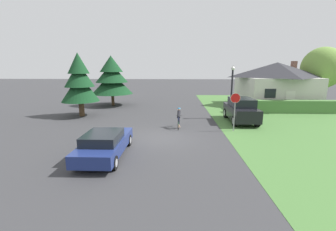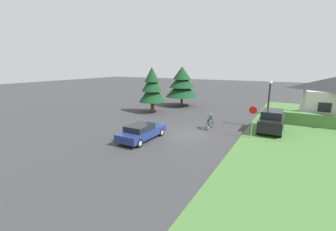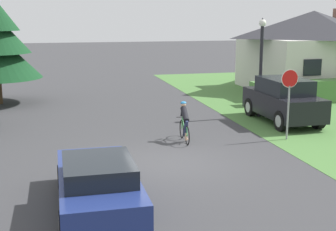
{
  "view_description": "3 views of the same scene",
  "coord_description": "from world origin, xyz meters",
  "px_view_note": "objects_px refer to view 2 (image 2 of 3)",
  "views": [
    {
      "loc": [
        0.96,
        -13.26,
        4.31
      ],
      "look_at": [
        0.46,
        1.75,
        1.06
      ],
      "focal_mm": 24.0,
      "sensor_mm": 36.0,
      "label": 1
    },
    {
      "loc": [
        7.56,
        -16.66,
        5.78
      ],
      "look_at": [
        -1.62,
        -0.25,
        1.51
      ],
      "focal_mm": 24.0,
      "sensor_mm": 36.0,
      "label": 2
    },
    {
      "loc": [
        -3.33,
        -13.57,
        4.51
      ],
      "look_at": [
        0.25,
        1.1,
        1.29
      ],
      "focal_mm": 50.0,
      "sensor_mm": 36.0,
      "label": 3
    }
  ],
  "objects_px": {
    "parked_suv_right": "(272,121)",
    "conifer_tall_near": "(152,87)",
    "sedan_left_lane": "(142,132)",
    "conifer_tall_far": "(182,84)",
    "street_lamp": "(269,99)",
    "cyclist": "(210,122)",
    "stop_sign": "(253,116)"
  },
  "relations": [
    {
      "from": "stop_sign",
      "to": "street_lamp",
      "type": "height_order",
      "value": "street_lamp"
    },
    {
      "from": "sedan_left_lane",
      "to": "street_lamp",
      "type": "bearing_deg",
      "value": -42.75
    },
    {
      "from": "stop_sign",
      "to": "conifer_tall_far",
      "type": "distance_m",
      "value": 15.18
    },
    {
      "from": "cyclist",
      "to": "stop_sign",
      "type": "distance_m",
      "value": 3.98
    },
    {
      "from": "sedan_left_lane",
      "to": "conifer_tall_far",
      "type": "distance_m",
      "value": 15.59
    },
    {
      "from": "cyclist",
      "to": "conifer_tall_far",
      "type": "bearing_deg",
      "value": 42.01
    },
    {
      "from": "stop_sign",
      "to": "conifer_tall_near",
      "type": "bearing_deg",
      "value": -19.95
    },
    {
      "from": "conifer_tall_near",
      "to": "stop_sign",
      "type": "bearing_deg",
      "value": -19.78
    },
    {
      "from": "sedan_left_lane",
      "to": "cyclist",
      "type": "xyz_separation_m",
      "value": [
        3.67,
        5.43,
        0.05
      ]
    },
    {
      "from": "parked_suv_right",
      "to": "conifer_tall_near",
      "type": "xyz_separation_m",
      "value": [
        -13.61,
        1.72,
        2.19
      ]
    },
    {
      "from": "cyclist",
      "to": "sedan_left_lane",
      "type": "bearing_deg",
      "value": 150.0
    },
    {
      "from": "conifer_tall_near",
      "to": "street_lamp",
      "type": "bearing_deg",
      "value": -1.83
    },
    {
      "from": "cyclist",
      "to": "parked_suv_right",
      "type": "height_order",
      "value": "parked_suv_right"
    },
    {
      "from": "cyclist",
      "to": "street_lamp",
      "type": "bearing_deg",
      "value": -49.34
    },
    {
      "from": "parked_suv_right",
      "to": "conifer_tall_far",
      "type": "relative_size",
      "value": 0.79
    },
    {
      "from": "sedan_left_lane",
      "to": "conifer_tall_far",
      "type": "bearing_deg",
      "value": 14.23
    },
    {
      "from": "stop_sign",
      "to": "conifer_tall_near",
      "type": "distance_m",
      "value": 13.23
    },
    {
      "from": "sedan_left_lane",
      "to": "parked_suv_right",
      "type": "bearing_deg",
      "value": -49.05
    },
    {
      "from": "cyclist",
      "to": "parked_suv_right",
      "type": "relative_size",
      "value": 0.38
    },
    {
      "from": "parked_suv_right",
      "to": "stop_sign",
      "type": "relative_size",
      "value": 1.68
    },
    {
      "from": "sedan_left_lane",
      "to": "conifer_tall_near",
      "type": "distance_m",
      "value": 10.73
    },
    {
      "from": "street_lamp",
      "to": "conifer_tall_near",
      "type": "relative_size",
      "value": 0.8
    },
    {
      "from": "cyclist",
      "to": "conifer_tall_far",
      "type": "xyz_separation_m",
      "value": [
        -7.4,
        9.49,
        2.46
      ]
    },
    {
      "from": "stop_sign",
      "to": "conifer_tall_far",
      "type": "height_order",
      "value": "conifer_tall_far"
    },
    {
      "from": "sedan_left_lane",
      "to": "cyclist",
      "type": "height_order",
      "value": "cyclist"
    },
    {
      "from": "cyclist",
      "to": "stop_sign",
      "type": "height_order",
      "value": "stop_sign"
    },
    {
      "from": "street_lamp",
      "to": "conifer_tall_far",
      "type": "bearing_deg",
      "value": 152.57
    },
    {
      "from": "parked_suv_right",
      "to": "street_lamp",
      "type": "xyz_separation_m",
      "value": [
        -0.5,
        1.3,
        1.74
      ]
    },
    {
      "from": "cyclist",
      "to": "parked_suv_right",
      "type": "xyz_separation_m",
      "value": [
        4.97,
        2.02,
        0.24
      ]
    },
    {
      "from": "sedan_left_lane",
      "to": "street_lamp",
      "type": "height_order",
      "value": "street_lamp"
    },
    {
      "from": "street_lamp",
      "to": "conifer_tall_far",
      "type": "distance_m",
      "value": 13.39
    },
    {
      "from": "cyclist",
      "to": "conifer_tall_far",
      "type": "height_order",
      "value": "conifer_tall_far"
    }
  ]
}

